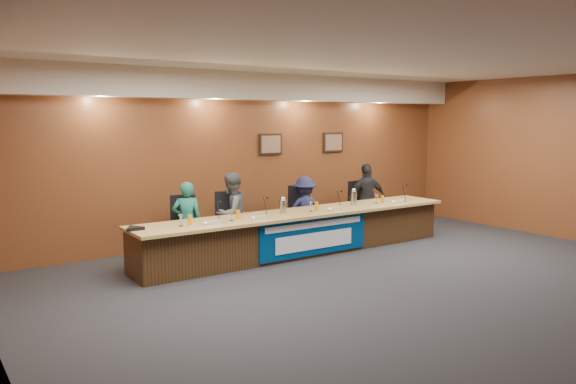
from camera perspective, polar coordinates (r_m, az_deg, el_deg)
name	(u,v)px	position (r m, az deg, el deg)	size (l,w,h in m)	color
floor	(400,286)	(8.17, 11.29, -9.39)	(10.00, 10.00, 0.00)	black
ceiling	(406,55)	(7.88, 11.90, 13.51)	(10.00, 8.00, 0.04)	silver
wall_back	(253,157)	(11.01, -3.62, 3.52)	(10.00, 0.04, 3.20)	brown
soffit	(259,87)	(10.79, -2.99, 10.63)	(10.00, 0.50, 0.50)	beige
dais_body	(300,234)	(9.85, 1.25, -4.27)	(6.00, 0.80, 0.70)	#382310
dais_top	(302,213)	(9.74, 1.43, -2.15)	(6.10, 0.95, 0.05)	#AA8749
banner	(315,236)	(9.52, 2.72, -4.50)	(2.20, 0.02, 0.65)	navy
banner_text_upper	(315,225)	(9.47, 2.78, -3.33)	(2.00, 0.01, 0.10)	silver
banner_text_lower	(315,241)	(9.52, 2.77, -4.98)	(1.60, 0.01, 0.28)	silver
wall_photo_left	(270,144)	(11.18, -1.79, 4.88)	(0.52, 0.04, 0.42)	black
wall_photo_right	(333,142)	(12.12, 4.60, 5.05)	(0.52, 0.04, 0.42)	black
panelist_a	(187,222)	(9.40, -10.22, -2.99)	(0.49, 0.32, 1.33)	#165C4D
panelist_b	(231,214)	(9.75, -5.79, -2.22)	(0.70, 0.54, 1.43)	#49494E
panelist_c	(305,210)	(10.60, 1.69, -1.86)	(0.82, 0.47, 1.27)	#161A3D
panelist_d	(367,199)	(11.59, 8.01, -0.70)	(0.85, 0.35, 1.45)	black
office_chair_a	(185,232)	(9.52, -10.45, -4.00)	(0.48, 0.48, 0.08)	black
office_chair_b	(229,226)	(9.88, -6.06, -3.50)	(0.48, 0.48, 0.08)	black
office_chair_c	(301,218)	(10.71, 1.37, -2.61)	(0.48, 0.48, 0.08)	black
office_chair_d	(363,210)	(11.70, 7.66, -1.82)	(0.48, 0.48, 0.08)	black
nameplate_a	(214,222)	(8.59, -7.56, -3.03)	(0.24, 0.06, 0.09)	white
microphone_a	(217,222)	(8.78, -7.18, -3.03)	(0.07, 0.07, 0.02)	black
juice_glass_a	(190,220)	(8.64, -9.94, -2.82)	(0.06, 0.06, 0.15)	orange
water_glass_a	(181,220)	(8.54, -10.85, -2.85)	(0.08, 0.08, 0.18)	silver
nameplate_b	(261,217)	(8.96, -2.76, -2.54)	(0.24, 0.06, 0.09)	white
microphone_b	(264,217)	(9.19, -2.44, -2.51)	(0.07, 0.07, 0.02)	black
juice_glass_b	(238,215)	(9.03, -5.09, -2.29)	(0.06, 0.06, 0.15)	orange
water_glass_b	(232,215)	(8.90, -5.75, -2.35)	(0.08, 0.08, 0.18)	silver
nameplate_c	(336,208)	(9.86, 4.89, -1.65)	(0.24, 0.06, 0.09)	white
microphone_c	(338,208)	(10.06, 5.06, -1.67)	(0.07, 0.07, 0.02)	black
juice_glass_c	(317,206)	(9.88, 2.91, -1.44)	(0.06, 0.06, 0.15)	orange
water_glass_c	(311,207)	(9.73, 2.36, -1.48)	(0.08, 0.08, 0.18)	silver
nameplate_d	(399,201)	(10.89, 11.25, -0.91)	(0.24, 0.06, 0.09)	white
microphone_d	(403,201)	(11.16, 11.56, -0.90)	(0.07, 0.07, 0.02)	black
juice_glass_d	(382,199)	(10.86, 9.56, -0.73)	(0.06, 0.06, 0.15)	orange
water_glass_d	(376,199)	(10.79, 8.97, -0.69)	(0.08, 0.08, 0.18)	silver
carafe_mid	(283,207)	(9.55, -0.53, -1.50)	(0.11, 0.11, 0.23)	silver
carafe_right	(354,198)	(10.49, 6.68, -0.64)	(0.11, 0.11, 0.26)	silver
speakerphone	(134,228)	(8.42, -15.39, -3.59)	(0.32, 0.32, 0.05)	black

